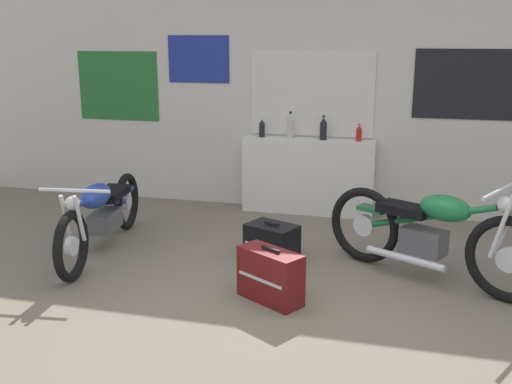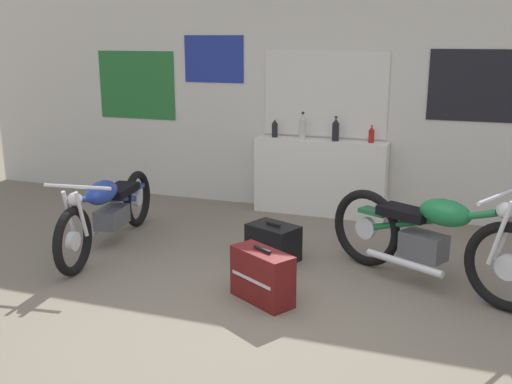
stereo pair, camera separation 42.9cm
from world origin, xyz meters
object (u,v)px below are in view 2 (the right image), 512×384
Objects in this scene: bottle_leftmost at (275,129)px; motorcycle_blue at (108,209)px; bottle_right_center at (371,135)px; hard_case_black at (273,242)px; motorcycle_green at (431,237)px; bottle_center at (336,130)px; bottle_left_center at (303,127)px; hard_case_darkred at (262,276)px.

motorcycle_blue is at bearing -121.68° from bottle_leftmost.
bottle_right_center reaches higher than hard_case_black.
motorcycle_green is at bearing -42.42° from bottle_leftmost.
bottle_right_center is at bearing 1.84° from bottle_center.
bottle_center reaches higher than bottle_leftmost.
bottle_leftmost is at bearing 137.58° from motorcycle_green.
bottle_left_center is 1.83m from hard_case_black.
bottle_leftmost is 0.39× the size of hard_case_darkred.
bottle_right_center is at bearing 114.29° from motorcycle_green.
motorcycle_blue is (-1.14, -1.85, -0.60)m from bottle_leftmost.
bottle_left_center reaches higher than bottle_center.
motorcycle_green is (1.60, -1.76, -0.60)m from bottle_left_center.
bottle_left_center is (0.35, -0.02, 0.04)m from bottle_leftmost.
bottle_leftmost is at bearing 176.68° from bottle_left_center.
hard_case_darkred is at bearing -77.43° from hard_case_black.
bottle_right_center is at bearing -0.19° from bottle_leftmost.
bottle_center is (0.39, 0.00, -0.02)m from bottle_left_center.
bottle_center reaches higher than motorcycle_blue.
bottle_left_center is 2.68m from hard_case_darkred.
bottle_right_center is (0.80, 0.02, -0.05)m from bottle_left_center.
hard_case_black is (0.16, -1.61, -0.87)m from bottle_left_center.
motorcycle_blue is 3.77× the size of hard_case_black.
hard_case_black is at bearing 7.75° from motorcycle_blue.
hard_case_black is at bearing 102.57° from hard_case_darkred.
bottle_center is 2.70m from motorcycle_blue.
hard_case_darkred is at bearing -99.65° from bottle_right_center.
motorcycle_blue is 1.69m from hard_case_black.
bottle_center is at bearing 81.99° from hard_case_black.
hard_case_darkred is at bearing -20.35° from motorcycle_blue.
bottle_leftmost is 0.12× the size of motorcycle_green.
motorcycle_green is 1.47m from hard_case_black.
bottle_left_center is 2.46m from motorcycle_green.
bottle_right_center is at bearing 1.18° from bottle_left_center.
bottle_right_center is 0.11× the size of motorcycle_green.
bottle_leftmost reaches higher than motorcycle_green.
bottle_center is 0.48× the size of hard_case_darkred.
bottle_leftmost is at bearing 105.73° from hard_case_darkred.
motorcycle_blue is at bearing -172.25° from hard_case_black.
motorcycle_green is 3.40× the size of hard_case_black.
bottle_center is 0.52× the size of hard_case_black.
bottle_right_center is 0.36× the size of hard_case_black.
motorcycle_green is at bearing -47.74° from bottle_left_center.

